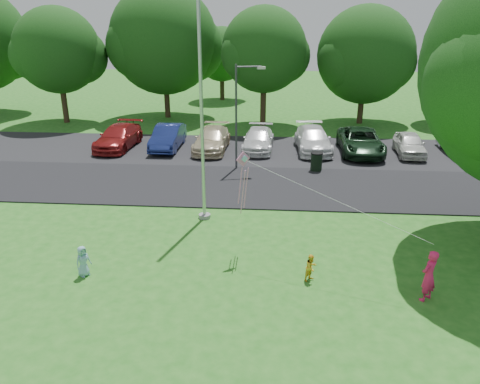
# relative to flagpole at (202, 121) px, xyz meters

# --- Properties ---
(ground) EXTENTS (120.00, 120.00, 0.00)m
(ground) POSITION_rel_flagpole_xyz_m (3.50, -5.00, -4.17)
(ground) COLOR #24691B
(ground) RESTS_ON ground
(park_road) EXTENTS (60.00, 6.00, 0.06)m
(park_road) POSITION_rel_flagpole_xyz_m (3.50, 4.00, -4.14)
(park_road) COLOR black
(park_road) RESTS_ON ground
(parking_strip) EXTENTS (42.00, 7.00, 0.06)m
(parking_strip) POSITION_rel_flagpole_xyz_m (3.50, 10.50, -4.14)
(parking_strip) COLOR black
(parking_strip) RESTS_ON ground
(flagpole) EXTENTS (0.50, 0.50, 10.00)m
(flagpole) POSITION_rel_flagpole_xyz_m (0.00, 0.00, 0.00)
(flagpole) COLOR #B7BABF
(flagpole) RESTS_ON ground
(street_lamp) EXTENTS (1.58, 0.48, 5.68)m
(street_lamp) POSITION_rel_flagpole_xyz_m (1.00, 6.81, -0.75)
(street_lamp) COLOR #3F3F44
(street_lamp) RESTS_ON ground
(trash_can) EXTENTS (0.66, 0.66, 1.05)m
(trash_can) POSITION_rel_flagpole_xyz_m (5.19, 6.71, -3.64)
(trash_can) COLOR black
(trash_can) RESTS_ON ground
(tree_row) EXTENTS (64.35, 11.94, 10.88)m
(tree_row) POSITION_rel_flagpole_xyz_m (5.09, 19.23, 1.55)
(tree_row) COLOR #332316
(tree_row) RESTS_ON ground
(horizon_trees) EXTENTS (77.46, 7.20, 7.02)m
(horizon_trees) POSITION_rel_flagpole_xyz_m (7.56, 28.88, 0.14)
(horizon_trees) COLOR #332316
(horizon_trees) RESTS_ON ground
(parked_cars) EXTENTS (23.01, 5.52, 1.48)m
(parked_cars) POSITION_rel_flagpole_xyz_m (3.10, 10.44, -3.40)
(parked_cars) COLOR maroon
(parked_cars) RESTS_ON ground
(woman) EXTENTS (0.71, 0.70, 1.65)m
(woman) POSITION_rel_flagpole_xyz_m (7.56, -5.50, -3.34)
(woman) COLOR #EA1F5E
(woman) RESTS_ON ground
(child_yellow) EXTENTS (0.56, 0.56, 0.91)m
(child_yellow) POSITION_rel_flagpole_xyz_m (4.16, -4.65, -3.71)
(child_yellow) COLOR yellow
(child_yellow) RESTS_ON ground
(child_blue) EXTENTS (0.58, 0.62, 1.06)m
(child_blue) POSITION_rel_flagpole_xyz_m (-3.28, -4.93, -3.63)
(child_blue) COLOR #82BBC8
(child_blue) RESTS_ON ground
(kite) EXTENTS (5.96, 2.85, 2.36)m
(kite) POSITION_rel_flagpole_xyz_m (2.01, -2.98, -1.13)
(kite) COLOR pink
(kite) RESTS_ON ground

